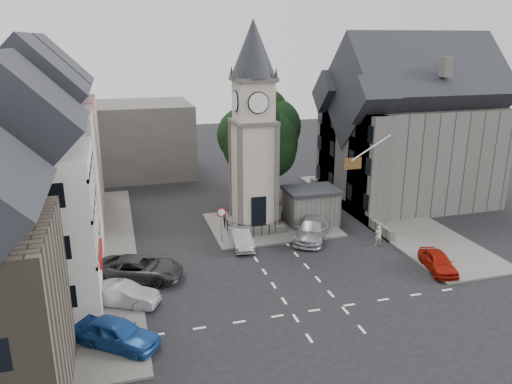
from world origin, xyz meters
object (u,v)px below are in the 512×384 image
object	(u,v)px
stone_shelter	(311,206)
car_west_blue	(117,333)
clock_tower	(253,129)
car_east_red	(438,262)
pedestrian	(378,235)

from	to	relation	value
stone_shelter	car_west_blue	world-z (taller)	stone_shelter
clock_tower	car_east_red	bearing A→B (deg)	-48.75
clock_tower	pedestrian	size ratio (longest dim) A/B	10.69
car_east_red	pedestrian	size ratio (longest dim) A/B	2.52
stone_shelter	car_east_red	bearing A→B (deg)	-65.26
clock_tower	stone_shelter	xyz separation A→B (m)	(4.80, -0.49, -6.57)
pedestrian	clock_tower	bearing A→B (deg)	-34.98
clock_tower	pedestrian	distance (m)	12.41
clock_tower	stone_shelter	world-z (taller)	clock_tower
stone_shelter	car_east_red	world-z (taller)	stone_shelter
pedestrian	car_west_blue	bearing A→B (deg)	24.67
stone_shelter	car_west_blue	distance (m)	20.81
stone_shelter	pedestrian	bearing A→B (deg)	-59.81
pedestrian	car_east_red	bearing A→B (deg)	110.00
clock_tower	pedestrian	xyz separation A→B (m)	(8.00, -5.99, -7.36)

